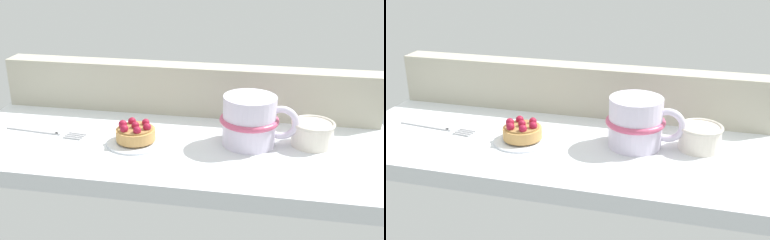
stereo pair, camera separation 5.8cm
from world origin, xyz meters
TOP-DOWN VIEW (x-y plane):
  - ground_plane at (0.00, 0.00)cm, footprint 78.52×33.91cm
  - window_rail_back at (0.00, 14.31)cm, footprint 76.95×5.28cm
  - dessert_plate at (-5.84, -2.68)cm, footprint 10.42×10.42cm
  - raspberry_tart at (-5.87, -2.69)cm, footprint 7.00×7.00cm
  - coffee_mug at (14.18, 0.70)cm, footprint 13.84×10.45cm
  - dessert_fork at (-23.81, -1.49)cm, footprint 16.25×3.26cm
  - sugar_bowl at (24.99, 2.32)cm, footprint 7.68×7.68cm

SIDE VIEW (x-z plane):
  - ground_plane at x=0.00cm, z-range -3.03..0.00cm
  - dessert_fork at x=-23.81cm, z-range 0.00..0.60cm
  - dessert_plate at x=-5.84cm, z-range -0.02..0.70cm
  - raspberry_tart at x=-5.87cm, z-range 0.34..3.83cm
  - sugar_bowl at x=24.99cm, z-range 0.14..4.50cm
  - coffee_mug at x=14.18cm, z-range 0.02..8.92cm
  - window_rail_back at x=0.00cm, z-range 0.00..10.13cm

